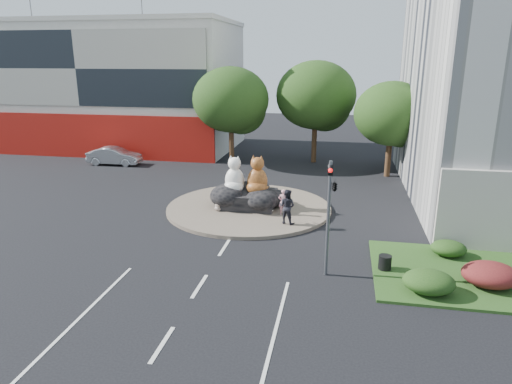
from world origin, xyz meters
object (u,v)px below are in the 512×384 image
(kitten_calico, at_px, (218,204))
(pedestrian_dark, at_px, (287,206))
(cat_white, at_px, (235,174))
(cat_tabby, at_px, (257,174))
(litter_bin, at_px, (385,262))
(pedestrian_pink, at_px, (283,202))
(kitten_white, at_px, (268,206))
(parked_car, at_px, (114,156))

(kitten_calico, distance_m, pedestrian_dark, 4.52)
(cat_white, xyz_separation_m, cat_tabby, (1.40, -0.00, 0.03))
(cat_tabby, bearing_deg, cat_white, 178.74)
(litter_bin, bearing_deg, cat_tabby, 134.53)
(pedestrian_pink, relative_size, pedestrian_dark, 0.78)
(kitten_white, xyz_separation_m, litter_bin, (6.19, -6.27, -0.17))
(pedestrian_pink, distance_m, parked_car, 19.45)
(cat_tabby, distance_m, pedestrian_dark, 3.37)
(kitten_white, distance_m, parked_car, 18.58)
(litter_bin, bearing_deg, kitten_calico, 146.38)
(litter_bin, bearing_deg, cat_white, 139.74)
(cat_white, distance_m, kitten_calico, 2.06)
(cat_tabby, height_order, parked_car, cat_tabby)
(kitten_white, bearing_deg, pedestrian_pink, -60.80)
(parked_car, height_order, litter_bin, parked_car)
(kitten_calico, relative_size, litter_bin, 1.33)
(parked_car, relative_size, litter_bin, 7.38)
(cat_white, distance_m, cat_tabby, 1.40)
(kitten_calico, height_order, pedestrian_pink, pedestrian_pink)
(litter_bin, bearing_deg, pedestrian_pink, 130.76)
(parked_car, bearing_deg, kitten_calico, -133.58)
(pedestrian_dark, bearing_deg, parked_car, -17.89)
(parked_car, bearing_deg, cat_white, -129.15)
(pedestrian_pink, xyz_separation_m, pedestrian_dark, (0.40, -1.43, 0.22))
(pedestrian_pink, bearing_deg, cat_tabby, -38.18)
(cat_white, height_order, kitten_white, cat_white)
(pedestrian_pink, bearing_deg, kitten_calico, -7.97)
(kitten_white, height_order, pedestrian_dark, pedestrian_dark)
(cat_white, distance_m, pedestrian_pink, 3.48)
(kitten_calico, xyz_separation_m, pedestrian_pink, (3.87, 0.03, 0.34))
(kitten_white, distance_m, pedestrian_dark, 2.16)
(cat_white, relative_size, pedestrian_pink, 1.51)
(cat_white, xyz_separation_m, litter_bin, (8.34, -7.07, -1.80))
(kitten_white, distance_m, litter_bin, 8.81)
(cat_tabby, xyz_separation_m, pedestrian_dark, (2.09, -2.40, -1.10))
(pedestrian_pink, distance_m, litter_bin, 8.06)
(cat_tabby, bearing_deg, parked_car, 144.47)
(cat_tabby, relative_size, kitten_calico, 2.82)
(cat_tabby, bearing_deg, litter_bin, -46.63)
(cat_tabby, distance_m, kitten_calico, 2.91)
(kitten_calico, bearing_deg, pedestrian_pink, 40.05)
(pedestrian_pink, distance_m, pedestrian_dark, 1.50)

